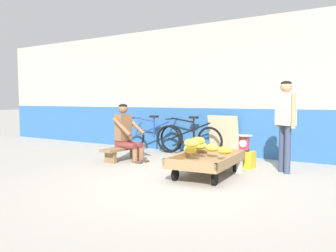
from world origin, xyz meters
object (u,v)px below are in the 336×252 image
at_px(low_bench, 123,150).
at_px(bicycle_near_left, 150,136).
at_px(banana_cart, 207,161).
at_px(plastic_crate, 244,160).
at_px(sign_board, 224,136).
at_px(shopping_bag, 236,165).
at_px(vendor_seated, 126,133).
at_px(customer_adult, 286,116).
at_px(weighing_scale, 244,143).
at_px(bicycle_far_left, 190,138).

distance_m(low_bench, bicycle_near_left, 1.37).
height_order(banana_cart, plastic_crate, banana_cart).
height_order(sign_board, shopping_bag, sign_board).
distance_m(vendor_seated, shopping_bag, 2.34).
height_order(vendor_seated, customer_adult, customer_adult).
xyz_separation_m(plastic_crate, bicycle_near_left, (-2.63, 0.79, 0.20)).
distance_m(bicycle_near_left, shopping_bag, 2.95).
bearing_deg(shopping_bag, plastic_crate, 94.64).
bearing_deg(low_bench, banana_cart, -12.02).
height_order(weighing_scale, shopping_bag, weighing_scale).
xyz_separation_m(banana_cart, weighing_scale, (0.24, 1.00, 0.21)).
relative_size(banana_cart, bicycle_near_left, 0.91).
distance_m(low_bench, sign_board, 2.22).
distance_m(bicycle_near_left, customer_adult, 3.51).
distance_m(plastic_crate, bicycle_near_left, 2.75).
bearing_deg(bicycle_near_left, bicycle_far_left, 7.13).
bearing_deg(plastic_crate, bicycle_near_left, 163.33).
relative_size(banana_cart, vendor_seated, 1.32).
height_order(plastic_crate, weighing_scale, weighing_scale).
distance_m(vendor_seated, plastic_crate, 2.36).
bearing_deg(bicycle_near_left, customer_adult, -13.89).
relative_size(vendor_seated, weighing_scale, 3.80).
relative_size(bicycle_far_left, shopping_bag, 6.92).
distance_m(low_bench, plastic_crate, 2.41).
xyz_separation_m(bicycle_far_left, sign_board, (0.74, 0.20, 0.09)).
distance_m(weighing_scale, bicycle_far_left, 1.87).
distance_m(weighing_scale, sign_board, 1.43).
bearing_deg(low_bench, sign_board, 48.79).
relative_size(bicycle_near_left, shopping_bag, 6.92).
xyz_separation_m(vendor_seated, shopping_bag, (2.29, 0.10, -0.45)).
xyz_separation_m(weighing_scale, bicycle_far_left, (-1.63, 0.91, -0.10)).
bearing_deg(banana_cart, sign_board, 107.07).
bearing_deg(vendor_seated, shopping_bag, 2.53).
distance_m(vendor_seated, sign_board, 2.16).
relative_size(low_bench, plastic_crate, 3.06).
bearing_deg(vendor_seated, low_bench, 175.33).
height_order(banana_cart, sign_board, sign_board).
xyz_separation_m(low_bench, shopping_bag, (2.38, 0.09, -0.08)).
relative_size(bicycle_near_left, bicycle_far_left, 1.00).
height_order(banana_cart, weighing_scale, weighing_scale).
distance_m(weighing_scale, customer_adult, 0.88).
bearing_deg(customer_adult, sign_board, 144.27).
xyz_separation_m(bicycle_near_left, sign_board, (1.75, 0.33, 0.09)).
relative_size(vendor_seated, plastic_crate, 3.17).
bearing_deg(customer_adult, banana_cart, -135.18).
height_order(plastic_crate, customer_adult, customer_adult).
distance_m(bicycle_far_left, customer_adult, 2.61).
relative_size(sign_board, shopping_bag, 3.69).
xyz_separation_m(low_bench, plastic_crate, (2.34, 0.55, -0.05)).
bearing_deg(bicycle_near_left, sign_board, 10.66).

